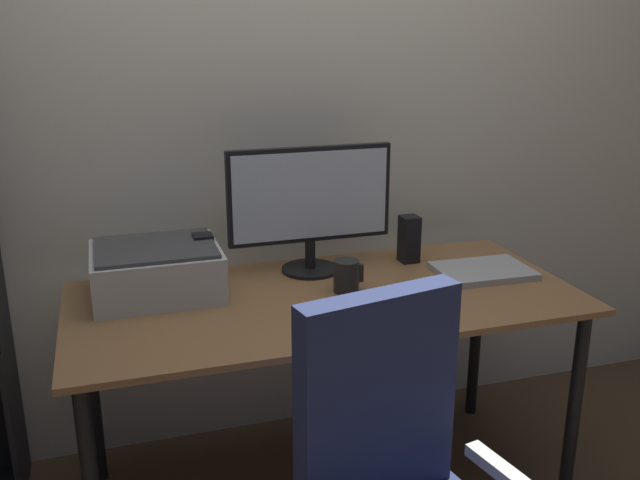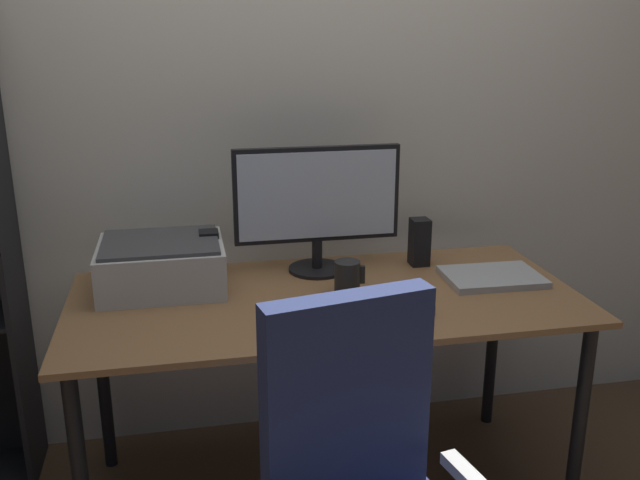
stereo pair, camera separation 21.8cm
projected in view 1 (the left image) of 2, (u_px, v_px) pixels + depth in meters
back_wall at (280, 100)px, 2.57m from camera, size 6.40×0.10×2.60m
desk at (326, 318)px, 2.26m from camera, size 1.62×0.75×0.74m
monitor at (310, 201)px, 2.38m from camera, size 0.57×0.20×0.44m
keyboard at (359, 316)px, 2.06m from camera, size 0.29×0.12×0.02m
mouse at (422, 302)px, 2.14m from camera, size 0.07×0.10×0.03m
coffee_mug at (346, 276)px, 2.26m from camera, size 0.10×0.08×0.11m
laptop at (483, 271)px, 2.43m from camera, size 0.33×0.24×0.02m
speaker_left at (204, 259)px, 2.32m from camera, size 0.06×0.07×0.17m
speaker_right at (409, 239)px, 2.53m from camera, size 0.06×0.07×0.17m
printer at (157, 270)px, 2.23m from camera, size 0.40×0.34×0.16m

